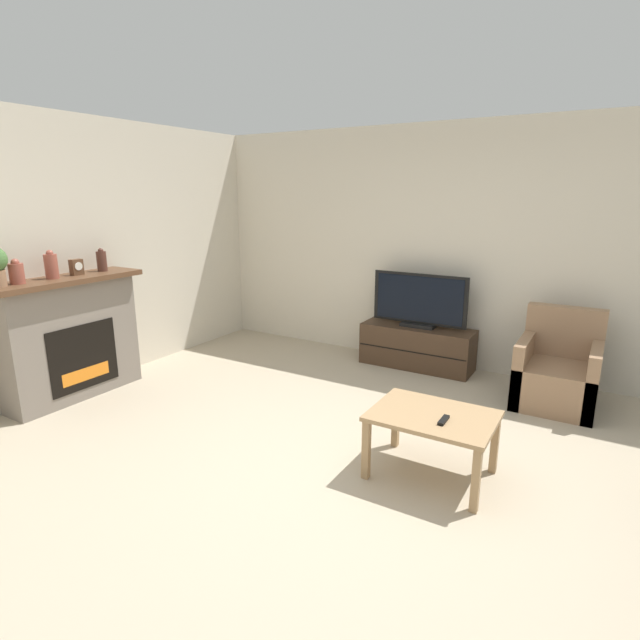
# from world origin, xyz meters

# --- Properties ---
(ground_plane) EXTENTS (24.00, 24.00, 0.00)m
(ground_plane) POSITION_xyz_m (0.00, 0.00, 0.00)
(ground_plane) COLOR tan
(wall_back) EXTENTS (12.00, 0.06, 2.70)m
(wall_back) POSITION_xyz_m (0.00, 2.65, 1.35)
(wall_back) COLOR beige
(wall_back) RESTS_ON ground
(wall_left) EXTENTS (0.06, 12.00, 2.70)m
(wall_left) POSITION_xyz_m (-3.21, 0.00, 1.35)
(wall_left) COLOR beige
(wall_left) RESTS_ON ground
(fireplace) EXTENTS (0.48, 1.40, 1.19)m
(fireplace) POSITION_xyz_m (-3.00, -0.17, 0.61)
(fireplace) COLOR slate
(fireplace) RESTS_ON ground
(mantel_vase_left) EXTENTS (0.12, 0.12, 0.22)m
(mantel_vase_left) POSITION_xyz_m (-2.98, -0.59, 1.29)
(mantel_vase_left) COLOR #994C3D
(mantel_vase_left) RESTS_ON fireplace
(mantel_vase_centre_left) EXTENTS (0.11, 0.11, 0.26)m
(mantel_vase_centre_left) POSITION_xyz_m (-2.98, -0.27, 1.31)
(mantel_vase_centre_left) COLOR #994C3D
(mantel_vase_centre_left) RESTS_ON fireplace
(mantel_vase_right) EXTENTS (0.10, 0.10, 0.23)m
(mantel_vase_right) POSITION_xyz_m (-2.98, 0.25, 1.30)
(mantel_vase_right) COLOR #512D23
(mantel_vase_right) RESTS_ON fireplace
(mantel_clock) EXTENTS (0.08, 0.11, 0.15)m
(mantel_clock) POSITION_xyz_m (-2.98, -0.03, 1.27)
(mantel_clock) COLOR brown
(mantel_clock) RESTS_ON fireplace
(tv_stand) EXTENTS (1.27, 0.43, 0.48)m
(tv_stand) POSITION_xyz_m (-0.40, 2.36, 0.24)
(tv_stand) COLOR #422D1E
(tv_stand) RESTS_ON ground
(tv) EXTENTS (1.08, 0.18, 0.61)m
(tv) POSITION_xyz_m (-0.40, 2.36, 0.76)
(tv) COLOR black
(tv) RESTS_ON tv_stand
(armchair) EXTENTS (0.70, 0.76, 0.89)m
(armchair) POSITION_xyz_m (1.10, 2.05, 0.29)
(armchair) COLOR #937051
(armchair) RESTS_ON ground
(coffee_table) EXTENTS (0.83, 0.62, 0.47)m
(coffee_table) POSITION_xyz_m (0.48, 0.23, 0.40)
(coffee_table) COLOR #A37F56
(coffee_table) RESTS_ON ground
(remote) EXTENTS (0.04, 0.15, 0.02)m
(remote) POSITION_xyz_m (0.58, 0.15, 0.48)
(remote) COLOR black
(remote) RESTS_ON coffee_table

